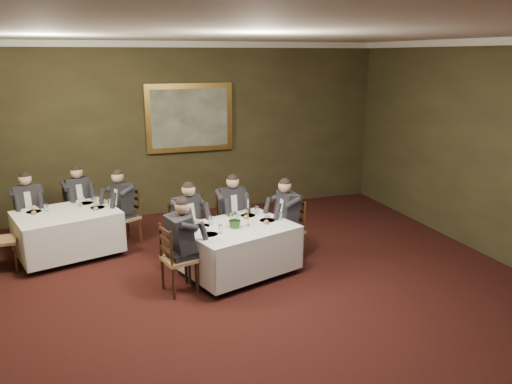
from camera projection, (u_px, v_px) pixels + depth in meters
ground at (286, 322)px, 6.26m from camera, size 10.00×10.00×0.00m
ceiling at (292, 30)px, 5.32m from camera, size 8.00×10.00×0.10m
back_wall at (196, 129)px, 10.35m from camera, size 8.00×0.10×3.50m
crown_molding at (291, 36)px, 5.34m from camera, size 8.00×10.00×0.12m
table_main at (238, 246)px, 7.55m from camera, size 1.90×1.65×0.67m
table_second at (68, 230)px, 8.22m from camera, size 1.84×1.59×0.67m
chair_main_backleft at (187, 246)px, 7.98m from camera, size 0.59×0.58×1.00m
diner_main_backleft at (187, 233)px, 7.91m from camera, size 0.59×0.62×1.35m
chair_main_backright at (231, 235)px, 8.48m from camera, size 0.46×0.45×1.00m
diner_main_backright at (232, 222)px, 8.41m from camera, size 0.44×0.50×1.35m
chair_main_endleft at (179, 273)px, 7.01m from camera, size 0.51×0.53×1.00m
diner_main_endleft at (179, 257)px, 6.96m from camera, size 0.56×0.51×1.35m
chair_main_endright at (289, 242)px, 8.18m from camera, size 0.47×0.49×1.00m
diner_main_endright at (288, 229)px, 8.11m from camera, size 0.52×0.45×1.35m
chair_sec_backleft at (31, 231)px, 8.66m from camera, size 0.51×0.50×1.00m
diner_sec_backleft at (30, 219)px, 8.59m from camera, size 0.49×0.55×1.35m
chair_sec_backright at (80, 222)px, 9.13m from camera, size 0.55×0.53×1.00m
diner_sec_backright at (79, 210)px, 9.06m from camera, size 0.53×0.58×1.35m
chair_sec_endright at (126, 228)px, 8.81m from camera, size 0.58×0.59×1.00m
diner_sec_endright at (124, 216)px, 8.74m from camera, size 0.61×0.58×1.35m
chair_sec_endleft at (3, 253)px, 7.72m from camera, size 0.43×0.45×1.00m
centerpiece at (236, 218)px, 7.36m from camera, size 0.35×0.32×0.31m
candlestick at (248, 216)px, 7.46m from camera, size 0.06×0.06×0.42m
place_setting_table_main at (205, 223)px, 7.51m from camera, size 0.33×0.31×0.14m
place_setting_table_second at (37, 209)px, 8.19m from camera, size 0.33×0.31×0.14m
painting at (190, 118)px, 10.18m from camera, size 1.79×0.09×1.39m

